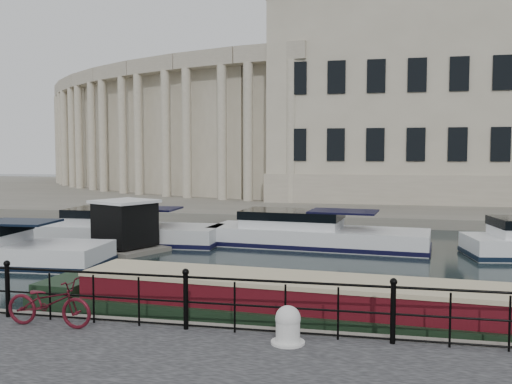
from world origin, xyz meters
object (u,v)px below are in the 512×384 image
bicycle (49,302)px  harbour_hut (125,228)px  mooring_bollard (288,326)px  narrowboat (335,317)px

bicycle → harbour_hut: (-3.69, 11.33, -0.09)m
bicycle → mooring_bollard: size_ratio=2.64×
mooring_bollard → harbour_hut: bearing=127.1°
narrowboat → harbour_hut: bearing=140.6°
bicycle → mooring_bollard: bicycle is taller
harbour_hut → narrowboat: bearing=-18.9°
bicycle → narrowboat: 6.13m
bicycle → mooring_bollard: 4.87m
harbour_hut → bicycle: bearing=-47.3°
narrowboat → bicycle: bearing=-151.1°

